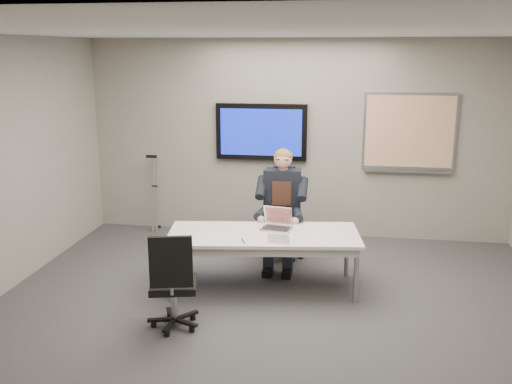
# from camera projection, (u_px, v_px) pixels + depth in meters

# --- Properties ---
(floor) EXTENTS (6.00, 6.00, 0.02)m
(floor) POSITION_uv_depth(u_px,v_px,m) (267.00, 328.00, 5.56)
(floor) COLOR #37373A
(floor) RESTS_ON ground
(ceiling) EXTENTS (6.00, 6.00, 0.02)m
(ceiling) POSITION_uv_depth(u_px,v_px,m) (268.00, 30.00, 4.88)
(ceiling) COLOR white
(ceiling) RESTS_ON wall_back
(wall_back) EXTENTS (6.00, 0.02, 2.80)m
(wall_back) POSITION_uv_depth(u_px,v_px,m) (297.00, 139.00, 8.10)
(wall_back) COLOR gray
(wall_back) RESTS_ON ground
(wall_front) EXTENTS (6.00, 0.02, 2.80)m
(wall_front) POSITION_uv_depth(u_px,v_px,m) (168.00, 359.00, 2.35)
(wall_front) COLOR gray
(wall_front) RESTS_ON ground
(conference_table) EXTENTS (2.22, 1.16, 0.65)m
(conference_table) POSITION_uv_depth(u_px,v_px,m) (264.00, 240.00, 6.36)
(conference_table) COLOR white
(conference_table) RESTS_ON ground
(tv_display) EXTENTS (1.30, 0.09, 0.80)m
(tv_display) POSITION_uv_depth(u_px,v_px,m) (261.00, 132.00, 8.10)
(tv_display) COLOR black
(tv_display) RESTS_ON wall_back
(whiteboard) EXTENTS (1.25, 0.08, 1.10)m
(whiteboard) POSITION_uv_depth(u_px,v_px,m) (409.00, 133.00, 7.80)
(whiteboard) COLOR #999CA1
(whiteboard) RESTS_ON wall_back
(office_chair_far) EXTENTS (0.65, 0.65, 1.13)m
(office_chair_far) POSITION_uv_depth(u_px,v_px,m) (282.00, 232.00, 7.35)
(office_chair_far) COLOR black
(office_chair_far) RESTS_ON ground
(office_chair_near) EXTENTS (0.57, 0.57, 1.00)m
(office_chair_near) POSITION_uv_depth(u_px,v_px,m) (174.00, 299.00, 5.48)
(office_chair_near) COLOR black
(office_chair_near) RESTS_ON ground
(seated_person) EXTENTS (0.47, 0.80, 1.46)m
(seated_person) POSITION_uv_depth(u_px,v_px,m) (281.00, 221.00, 7.03)
(seated_person) COLOR #1F2634
(seated_person) RESTS_ON office_chair_far
(crutch) EXTENTS (0.28, 0.54, 1.23)m
(crutch) POSITION_uv_depth(u_px,v_px,m) (155.00, 191.00, 8.42)
(crutch) COLOR #AFB3B7
(crutch) RESTS_ON ground
(laptop) EXTENTS (0.37, 0.36, 0.24)m
(laptop) POSITION_uv_depth(u_px,v_px,m) (277.00, 223.00, 6.51)
(laptop) COLOR #B9B9BB
(laptop) RESTS_ON conference_table
(name_tent) EXTENTS (0.24, 0.09, 0.09)m
(name_tent) POSITION_uv_depth(u_px,v_px,m) (278.00, 238.00, 6.02)
(name_tent) COLOR white
(name_tent) RESTS_ON conference_table
(pen) EXTENTS (0.07, 0.13, 0.01)m
(pen) POSITION_uv_depth(u_px,v_px,m) (243.00, 241.00, 6.07)
(pen) COLOR black
(pen) RESTS_ON conference_table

